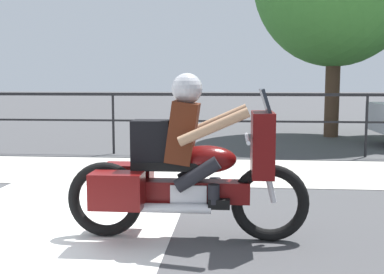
% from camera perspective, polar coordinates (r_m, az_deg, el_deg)
% --- Properties ---
extents(sidewalk_band, '(44.00, 2.40, 0.01)m').
position_cam_1_polar(sidewalk_band, '(8.44, -12.25, -3.75)').
color(sidewalk_band, '#B7B2A8').
rests_on(sidewalk_band, ground).
extents(crosswalk_band, '(2.67, 6.00, 0.01)m').
position_cam_1_polar(crosswalk_band, '(4.97, -18.55, -11.35)').
color(crosswalk_band, silver).
rests_on(crosswalk_band, ground).
extents(fence_railing, '(36.00, 0.05, 1.26)m').
position_cam_1_polar(fence_railing, '(10.05, -9.35, 3.65)').
color(fence_railing, black).
rests_on(fence_railing, ground).
extents(motorcycle, '(2.32, 0.76, 1.58)m').
position_cam_1_polar(motorcycle, '(4.57, -0.83, -3.63)').
color(motorcycle, black).
rests_on(motorcycle, ground).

